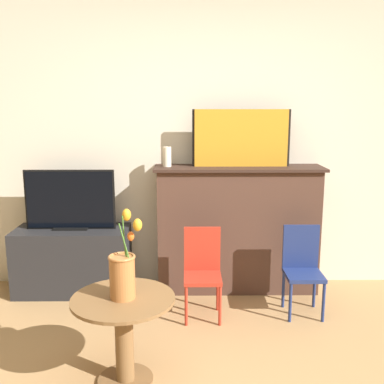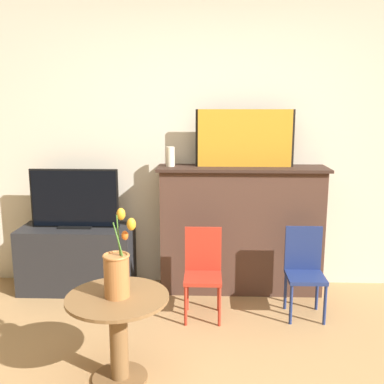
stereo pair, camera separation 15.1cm
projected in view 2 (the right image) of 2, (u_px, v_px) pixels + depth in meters
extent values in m
cube|color=beige|center=(211.00, 138.00, 4.03)|extent=(8.00, 0.06, 2.70)
cube|color=#4C3328|center=(241.00, 229.00, 3.97)|extent=(1.40, 0.34, 1.12)
cube|color=#35231C|center=(242.00, 168.00, 3.86)|extent=(1.46, 0.38, 0.02)
cube|color=black|center=(245.00, 138.00, 3.82)|extent=(0.84, 0.02, 0.49)
cube|color=orange|center=(245.00, 138.00, 3.81)|extent=(0.80, 0.02, 0.49)
cylinder|color=silver|center=(170.00, 157.00, 3.87)|extent=(0.07, 0.07, 0.17)
cube|color=#232326|center=(77.00, 259.00, 4.02)|extent=(0.99, 0.43, 0.58)
cube|color=black|center=(76.00, 227.00, 3.96)|extent=(0.30, 0.12, 0.01)
cube|color=black|center=(75.00, 198.00, 3.92)|extent=(0.77, 0.02, 0.52)
cube|color=black|center=(74.00, 199.00, 3.91)|extent=(0.74, 0.02, 0.49)
cylinder|color=#B22D1E|center=(186.00, 306.00, 3.38)|extent=(0.02, 0.02, 0.31)
cylinder|color=#B22D1E|center=(219.00, 306.00, 3.37)|extent=(0.02, 0.02, 0.31)
cylinder|color=#B22D1E|center=(187.00, 292.00, 3.63)|extent=(0.02, 0.02, 0.31)
cylinder|color=#B22D1E|center=(219.00, 292.00, 3.62)|extent=(0.02, 0.02, 0.31)
cube|color=#B22D1E|center=(203.00, 278.00, 3.47)|extent=(0.29, 0.29, 0.03)
cube|color=#B22D1E|center=(203.00, 249.00, 3.56)|extent=(0.29, 0.02, 0.36)
cylinder|color=navy|center=(291.00, 305.00, 3.40)|extent=(0.02, 0.02, 0.31)
cylinder|color=navy|center=(325.00, 305.00, 3.39)|extent=(0.02, 0.02, 0.31)
cylinder|color=navy|center=(285.00, 291.00, 3.65)|extent=(0.02, 0.02, 0.31)
cylinder|color=navy|center=(317.00, 291.00, 3.64)|extent=(0.02, 0.02, 0.31)
cube|color=navy|center=(305.00, 277.00, 3.49)|extent=(0.29, 0.29, 0.03)
cube|color=navy|center=(303.00, 248.00, 3.58)|extent=(0.29, 0.02, 0.36)
cylinder|color=brown|center=(120.00, 378.00, 2.74)|extent=(0.34, 0.34, 0.02)
cylinder|color=brown|center=(119.00, 340.00, 2.69)|extent=(0.11, 0.11, 0.52)
cylinder|color=brown|center=(117.00, 298.00, 2.64)|extent=(0.61, 0.61, 0.02)
cylinder|color=#AD6B38|center=(117.00, 276.00, 2.61)|extent=(0.15, 0.15, 0.25)
torus|color=#AD6B38|center=(116.00, 256.00, 2.59)|extent=(0.16, 0.16, 0.02)
cylinder|color=#477A2D|center=(119.00, 242.00, 2.59)|extent=(0.02, 0.03, 0.33)
ellipsoid|color=orange|center=(121.00, 214.00, 2.58)|extent=(0.05, 0.05, 0.07)
cylinder|color=#477A2D|center=(120.00, 253.00, 2.59)|extent=(0.04, 0.02, 0.21)
ellipsoid|color=orange|center=(125.00, 235.00, 2.58)|extent=(0.04, 0.04, 0.06)
cylinder|color=#477A2D|center=(120.00, 247.00, 2.57)|extent=(0.08, 0.02, 0.28)
ellipsoid|color=orange|center=(131.00, 224.00, 2.53)|extent=(0.05, 0.05, 0.07)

